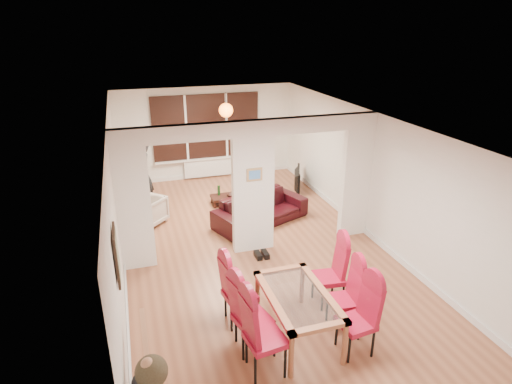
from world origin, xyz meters
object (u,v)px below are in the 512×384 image
dining_chair_rb (344,296)px  television (295,180)px  dining_table (297,315)px  dining_chair_la (266,333)px  armchair (147,211)px  sofa (261,209)px  bowl (232,195)px  bottle (219,190)px  person (143,176)px  dining_chair_lb (252,314)px  dining_chair_lc (240,290)px  dining_chair_rc (329,273)px  coffee_table (230,199)px  dining_chair_ra (356,318)px

dining_chair_rb → television: 5.56m
dining_table → dining_chair_la: dining_chair_la is taller
dining_chair_rb → armchair: bearing=124.3°
sofa → bowl: 1.27m
bottle → person: bearing=175.5°
dining_table → sofa: size_ratio=0.69×
dining_chair_lb → television: 6.12m
dining_chair_lb → dining_chair_lc: (-0.01, 0.60, -0.01)m
television → dining_chair_la: bearing=176.3°
dining_chair_lb → dining_chair_rc: bearing=8.9°
person → coffee_table: 2.17m
dining_table → dining_chair_lc: size_ratio=1.36×
dining_chair_la → bottle: (0.66, 5.60, -0.25)m
dining_table → dining_chair_rc: 0.98m
dining_chair_rc → dining_chair_la: bearing=-136.5°
dining_chair_la → coffee_table: bearing=73.2°
dining_chair_lc → person: size_ratio=0.64×
dining_chair_rc → coffee_table: (-0.51, 4.43, -0.45)m
dining_chair_rc → person: person is taller
dining_chair_lc → sofa: size_ratio=0.51×
dining_chair_rc → person: size_ratio=0.63×
dining_chair_rc → armchair: (-2.54, 3.84, -0.23)m
dining_chair_ra → dining_chair_lc: bearing=134.1°
dining_chair_la → dining_chair_ra: (1.27, -0.03, -0.05)m
dining_chair_rc → armchair: dining_chair_rc is taller
dining_chair_lc → dining_chair_rc: bearing=-7.7°
dining_chair_lc → dining_chair_rc: (1.46, 0.02, -0.00)m
dining_chair_rc → sofa: size_ratio=0.51×
dining_chair_ra → sofa: dining_chair_ra is taller
dining_chair_rb → coffee_table: size_ratio=1.13×
armchair → bowl: (2.08, 0.54, -0.08)m
bottle → bowl: 0.34m
coffee_table → sofa: bearing=-72.3°
dining_table → dining_chair_lb: 0.72m
dining_table → coffee_table: (0.26, 5.00, -0.25)m
dining_chair_lb → person: person is taller
dining_chair_la → bowl: (0.95, 5.45, -0.35)m
dining_chair_rb → coffee_table: (-0.46, 5.01, -0.41)m
dining_chair_rb → television: bearing=80.0°
dining_chair_lb → armchair: 4.60m
dining_chair_lc → television: dining_chair_lc is taller
dining_chair_rc → bottle: 4.59m
dining_table → television: 5.78m
dining_chair_rb → armchair: 5.08m
dining_chair_rb → armchair: (-2.49, 4.42, -0.20)m
sofa → coffee_table: size_ratio=2.38×
sofa → dining_chair_lc: bearing=-134.9°
dining_chair_la → dining_chair_lc: dining_chair_la is taller
dining_chair_lb → sofa: size_ratio=0.52×
dining_table → person: bearing=108.5°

